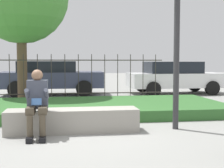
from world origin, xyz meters
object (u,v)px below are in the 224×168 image
object	(u,v)px
stone_bench	(73,122)
person_seated_reader	(37,100)
car_parked_right	(175,77)
street_lamp	(177,25)
car_parked_center	(51,77)

from	to	relation	value
stone_bench	person_seated_reader	distance (m)	0.88
person_seated_reader	car_parked_right	world-z (taller)	car_parked_right
stone_bench	street_lamp	bearing A→B (deg)	-1.11
car_parked_center	street_lamp	xyz separation A→B (m)	(2.86, -7.11, 1.41)
person_seated_reader	street_lamp	world-z (taller)	street_lamp
car_parked_right	street_lamp	xyz separation A→B (m)	(-2.44, -6.76, 1.43)
street_lamp	stone_bench	bearing A→B (deg)	178.89
person_seated_reader	car_parked_center	xyz separation A→B (m)	(-0.06, 7.39, 0.07)
person_seated_reader	car_parked_right	xyz separation A→B (m)	(5.24, 7.04, 0.04)
car_parked_center	car_parked_right	world-z (taller)	car_parked_center
stone_bench	car_parked_center	bearing A→B (deg)	95.84
person_seated_reader	street_lamp	xyz separation A→B (m)	(2.80, 0.28, 1.48)
person_seated_reader	car_parked_center	distance (m)	7.39
person_seated_reader	stone_bench	bearing A→B (deg)	26.00
stone_bench	car_parked_right	world-z (taller)	car_parked_right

